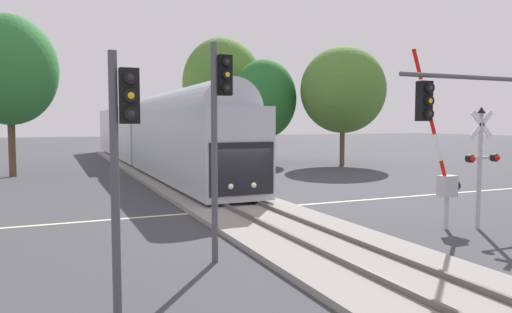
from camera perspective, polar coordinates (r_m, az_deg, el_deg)
The scene contains 13 objects.
ground_plane at distance 19.49m, azimuth -1.88°, elevation -6.39°, with size 220.00×220.00×0.00m, color #3D3D42.
road_centre_stripe at distance 19.49m, azimuth -1.88°, elevation -6.38°, with size 44.00×0.20×0.01m.
railway_track at distance 19.47m, azimuth -1.88°, elevation -6.11°, with size 4.40×80.00×0.32m.
commuter_train at distance 38.30m, azimuth -12.82°, elevation 2.84°, with size 3.04×43.21×5.16m.
crossing_gate_near at distance 16.77m, azimuth 21.69°, elevation -1.78°, with size 2.12×0.40×5.85m.
crossing_signal_mast at distance 17.33m, azimuth 25.38°, elevation 0.18°, with size 1.36×0.44×4.06m.
traffic_signal_near_right at distance 14.70m, azimuth 27.55°, elevation 4.52°, with size 5.53×0.38×4.98m.
traffic_signal_near_left at distance 8.88m, azimuth -15.73°, elevation 1.96°, with size 0.53×0.38×4.82m.
traffic_signal_median at distance 11.91m, azimuth -4.40°, elevation 4.83°, with size 0.53×0.38×5.52m.
oak_behind_train at distance 35.17m, azimuth -27.49°, elevation 9.19°, with size 6.04×6.04×10.55m.
oak_far_right at distance 41.15m, azimuth 0.99°, elevation 6.91°, with size 5.55×5.55×8.98m.
maple_right_background at distance 40.28m, azimuth 10.38°, elevation 7.87°, with size 7.02×7.02×9.84m.
elm_centre_background at distance 45.89m, azimuth -4.09°, elevation 8.70°, with size 7.54×7.54×11.61m.
Camera 1 is at (-7.01, -17.84, 3.54)m, focal length 33.34 mm.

